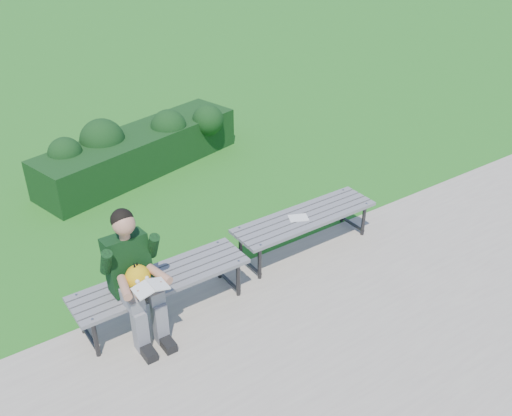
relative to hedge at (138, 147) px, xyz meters
The scene contains 7 objects.
ground 2.97m from the hedge, 98.68° to the right, with size 80.00×80.00×0.00m.
walkway 4.70m from the hedge, 95.45° to the right, with size 30.00×3.50×0.02m.
hedge is the anchor object (origin of this frame).
bench_left 3.41m from the hedge, 110.62° to the right, with size 1.80×0.50×0.46m.
bench_right 3.16m from the hedge, 76.94° to the right, with size 1.80×0.50×0.46m.
seated_boy 3.63m from the hedge, 114.55° to the right, with size 0.56×0.76×1.31m.
paper_sheet 3.14m from the hedge, 78.72° to the right, with size 0.27×0.24×0.01m.
Camera 1 is at (-2.53, -4.50, 3.91)m, focal length 40.00 mm.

